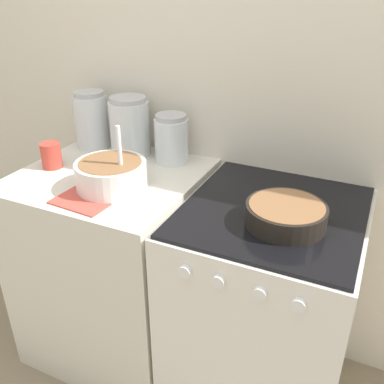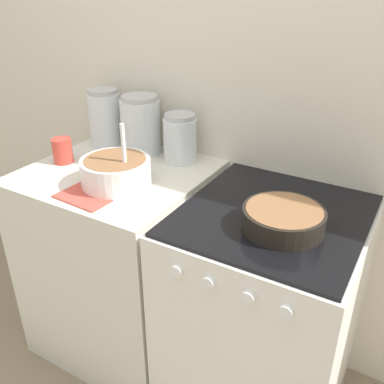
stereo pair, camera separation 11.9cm
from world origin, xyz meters
TOP-DOWN VIEW (x-y plane):
  - wall_back at (0.00, 0.69)m, footprint 4.41×0.05m
  - countertop_cabinet at (-0.35, 0.33)m, footprint 0.70×0.66m
  - stove at (0.32, 0.33)m, footprint 0.62×0.68m
  - mixing_bowl at (-0.26, 0.23)m, footprint 0.26×0.26m
  - baking_pan at (0.38, 0.25)m, footprint 0.26×0.26m
  - storage_jar_left at (-0.59, 0.56)m, footprint 0.15×0.15m
  - storage_jar_middle at (-0.39, 0.56)m, footprint 0.17×0.17m
  - storage_jar_right at (-0.18, 0.56)m, footprint 0.14×0.14m
  - tin_can at (-0.60, 0.29)m, footprint 0.08×0.08m
  - recipe_page at (-0.29, 0.18)m, footprint 0.23×0.31m

SIDE VIEW (x-z plane):
  - stove at x=0.32m, z-range 0.00..0.89m
  - countertop_cabinet at x=-0.35m, z-range 0.00..0.89m
  - recipe_page at x=-0.29m, z-range 0.89..0.89m
  - baking_pan at x=0.38m, z-range 0.89..0.96m
  - tin_can at x=-0.60m, z-range 0.89..0.99m
  - mixing_bowl at x=-0.26m, z-range 0.82..1.07m
  - storage_jar_right at x=-0.18m, z-range 0.87..1.08m
  - storage_jar_middle at x=-0.39m, z-range 0.87..1.12m
  - storage_jar_left at x=-0.59m, z-range 0.87..1.13m
  - wall_back at x=0.00m, z-range 0.00..2.40m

